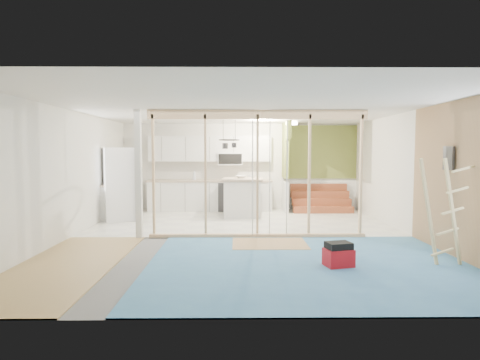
{
  "coord_description": "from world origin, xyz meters",
  "views": [
    {
      "loc": [
        -0.14,
        -8.08,
        1.75
      ],
      "look_at": [
        -0.05,
        0.6,
        1.14
      ],
      "focal_mm": 30.0,
      "sensor_mm": 36.0,
      "label": 1
    }
  ],
  "objects_px": {
    "island": "(243,198)",
    "toolbox": "(339,255)",
    "fridge": "(121,184)",
    "ladder": "(444,212)"
  },
  "relations": [
    {
      "from": "island",
      "to": "toolbox",
      "type": "distance_m",
      "value": 5.01
    },
    {
      "from": "fridge",
      "to": "toolbox",
      "type": "relative_size",
      "value": 3.98
    },
    {
      "from": "fridge",
      "to": "ladder",
      "type": "height_order",
      "value": "fridge"
    },
    {
      "from": "fridge",
      "to": "ladder",
      "type": "relative_size",
      "value": 1.13
    },
    {
      "from": "island",
      "to": "fridge",
      "type": "bearing_deg",
      "value": -166.24
    },
    {
      "from": "island",
      "to": "ladder",
      "type": "height_order",
      "value": "ladder"
    },
    {
      "from": "toolbox",
      "to": "ladder",
      "type": "height_order",
      "value": "ladder"
    },
    {
      "from": "fridge",
      "to": "island",
      "type": "xyz_separation_m",
      "value": [
        3.12,
        0.6,
        -0.41
      ]
    },
    {
      "from": "fridge",
      "to": "island",
      "type": "bearing_deg",
      "value": -14.06
    },
    {
      "from": "fridge",
      "to": "island",
      "type": "relative_size",
      "value": 1.66
    }
  ]
}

